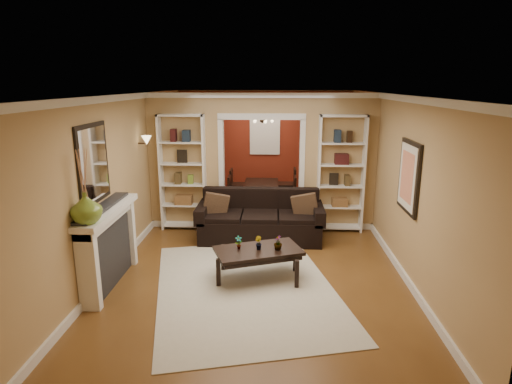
{
  "coord_description": "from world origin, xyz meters",
  "views": [
    {
      "loc": [
        0.26,
        -7.17,
        2.87
      ],
      "look_at": [
        -0.02,
        -0.8,
        1.25
      ],
      "focal_mm": 30.0,
      "sensor_mm": 36.0,
      "label": 1
    }
  ],
  "objects_px": {
    "bookshelf_left": "(183,173)",
    "bookshelf_right": "(341,174)",
    "sofa": "(260,216)",
    "dining_table": "(262,195)",
    "coffee_table": "(258,264)",
    "fireplace": "(111,247)"
  },
  "relations": [
    {
      "from": "sofa",
      "to": "dining_table",
      "type": "relative_size",
      "value": 1.59
    },
    {
      "from": "bookshelf_left",
      "to": "dining_table",
      "type": "relative_size",
      "value": 1.56
    },
    {
      "from": "sofa",
      "to": "bookshelf_left",
      "type": "relative_size",
      "value": 1.02
    },
    {
      "from": "bookshelf_left",
      "to": "bookshelf_right",
      "type": "relative_size",
      "value": 1.0
    },
    {
      "from": "sofa",
      "to": "fireplace",
      "type": "bearing_deg",
      "value": -137.01
    },
    {
      "from": "coffee_table",
      "to": "bookshelf_left",
      "type": "bearing_deg",
      "value": 105.1
    },
    {
      "from": "bookshelf_right",
      "to": "dining_table",
      "type": "distance_m",
      "value": 2.54
    },
    {
      "from": "bookshelf_left",
      "to": "dining_table",
      "type": "height_order",
      "value": "bookshelf_left"
    },
    {
      "from": "fireplace",
      "to": "coffee_table",
      "type": "bearing_deg",
      "value": 7.46
    },
    {
      "from": "coffee_table",
      "to": "bookshelf_right",
      "type": "height_order",
      "value": "bookshelf_right"
    },
    {
      "from": "sofa",
      "to": "bookshelf_left",
      "type": "xyz_separation_m",
      "value": [
        -1.55,
        0.58,
        0.69
      ]
    },
    {
      "from": "sofa",
      "to": "coffee_table",
      "type": "xyz_separation_m",
      "value": [
        0.03,
        -1.67,
        -0.22
      ]
    },
    {
      "from": "bookshelf_left",
      "to": "bookshelf_right",
      "type": "height_order",
      "value": "same"
    },
    {
      "from": "sofa",
      "to": "coffee_table",
      "type": "bearing_deg",
      "value": -89.0
    },
    {
      "from": "bookshelf_left",
      "to": "fireplace",
      "type": "bearing_deg",
      "value": -102.05
    },
    {
      "from": "bookshelf_left",
      "to": "fireplace",
      "type": "distance_m",
      "value": 2.65
    },
    {
      "from": "bookshelf_left",
      "to": "fireplace",
      "type": "xyz_separation_m",
      "value": [
        -0.54,
        -2.53,
        -0.57
      ]
    },
    {
      "from": "sofa",
      "to": "coffee_table",
      "type": "distance_m",
      "value": 1.69
    },
    {
      "from": "coffee_table",
      "to": "dining_table",
      "type": "bearing_deg",
      "value": 70.88
    },
    {
      "from": "sofa",
      "to": "coffee_table",
      "type": "height_order",
      "value": "sofa"
    },
    {
      "from": "fireplace",
      "to": "dining_table",
      "type": "distance_m",
      "value": 4.79
    },
    {
      "from": "fireplace",
      "to": "bookshelf_right",
      "type": "bearing_deg",
      "value": 34.8
    }
  ]
}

